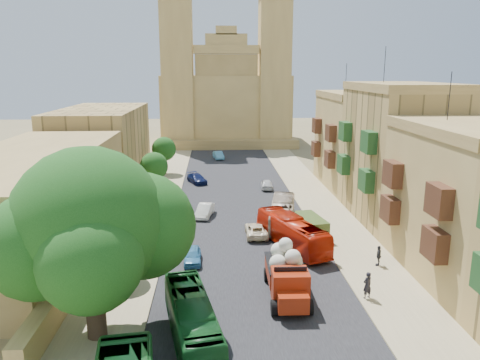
{
  "coord_description": "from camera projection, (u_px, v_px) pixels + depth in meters",
  "views": [
    {
      "loc": [
        -2.67,
        -20.67,
        14.95
      ],
      "look_at": [
        0.0,
        26.0,
        4.0
      ],
      "focal_mm": 35.0,
      "sensor_mm": 36.0,
      "label": 1
    }
  ],
  "objects": [
    {
      "name": "bus_green_north",
      "position": [
        192.0,
        321.0,
        26.17
      ],
      "size": [
        3.93,
        9.54,
        2.59
      ],
      "primitive_type": "imported",
      "rotation": [
        0.0,
        0.0,
        0.19
      ],
      "color": "#185B25",
      "rests_on": "ground"
    },
    {
      "name": "ficus_tree",
      "position": [
        91.0,
        228.0,
        25.53
      ],
      "size": [
        11.09,
        10.2,
        11.09
      ],
      "color": "#3B2A1D",
      "rests_on": "ground"
    },
    {
      "name": "townhouse_b",
      "position": [
        471.0,
        202.0,
        33.94
      ],
      "size": [
        9.0,
        14.0,
        14.9
      ],
      "color": "#AB8B4D",
      "rests_on": "ground"
    },
    {
      "name": "west_building_mid",
      "position": [
        102.0,
        145.0,
        64.28
      ],
      "size": [
        10.0,
        22.0,
        10.0
      ],
      "primitive_type": "cube",
      "color": "tan",
      "rests_on": "ground"
    },
    {
      "name": "olive_pickup",
      "position": [
        310.0,
        227.0,
        43.23
      ],
      "size": [
        2.69,
        4.68,
        1.82
      ],
      "color": "#3D521F",
      "rests_on": "ground"
    },
    {
      "name": "west_wall",
      "position": [
        106.0,
        230.0,
        42.19
      ],
      "size": [
        1.0,
        40.0,
        1.8
      ],
      "primitive_type": "cube",
      "color": "#AB8B4D",
      "rests_on": "ground"
    },
    {
      "name": "car_cream",
      "position": [
        256.0,
        230.0,
        43.23
      ],
      "size": [
        1.97,
        4.24,
        1.18
      ],
      "primitive_type": "imported",
      "rotation": [
        0.0,
        0.0,
        3.14
      ],
      "color": "beige",
      "rests_on": "ground"
    },
    {
      "name": "car_white_b",
      "position": [
        267.0,
        184.0,
        60.5
      ],
      "size": [
        1.74,
        3.77,
        1.25
      ],
      "primitive_type": "imported",
      "rotation": [
        0.0,
        0.0,
        3.07
      ],
      "color": "silver",
      "rests_on": "ground"
    },
    {
      "name": "road_surface",
      "position": [
        238.0,
        206.0,
        52.81
      ],
      "size": [
        14.0,
        140.0,
        0.01
      ],
      "primitive_type": "cube",
      "color": "black",
      "rests_on": "ground"
    },
    {
      "name": "car_white_a",
      "position": [
        205.0,
        210.0,
        49.01
      ],
      "size": [
        2.13,
        4.16,
        1.31
      ],
      "primitive_type": "imported",
      "rotation": [
        0.0,
        0.0,
        -0.2
      ],
      "color": "white",
      "rests_on": "ground"
    },
    {
      "name": "west_building_low",
      "position": [
        31.0,
        202.0,
        39.19
      ],
      "size": [
        10.0,
        28.0,
        8.4
      ],
      "primitive_type": "cube",
      "color": "olive",
      "rests_on": "ground"
    },
    {
      "name": "car_blue_b",
      "position": [
        218.0,
        155.0,
        81.02
      ],
      "size": [
        2.04,
        4.14,
        1.31
      ],
      "primitive_type": "imported",
      "rotation": [
        0.0,
        0.0,
        0.17
      ],
      "color": "#56A6CB",
      "rests_on": "ground"
    },
    {
      "name": "sidewalk_west",
      "position": [
        153.0,
        208.0,
        52.28
      ],
      "size": [
        5.0,
        140.0,
        0.01
      ],
      "primitive_type": "cube",
      "color": "tan",
      "rests_on": "ground"
    },
    {
      "name": "street_tree_d",
      "position": [
        164.0,
        149.0,
        68.92
      ],
      "size": [
        3.56,
        3.56,
        5.47
      ],
      "color": "#3B2A1D",
      "rests_on": "ground"
    },
    {
      "name": "pedestrian_c",
      "position": [
        379.0,
        256.0,
        36.59
      ],
      "size": [
        0.75,
        1.04,
        1.64
      ],
      "primitive_type": "imported",
      "rotation": [
        0.0,
        0.0,
        4.31
      ],
      "color": "#2F2F35",
      "rests_on": "ground"
    },
    {
      "name": "kerb_west",
      "position": [
        176.0,
        207.0,
        52.41
      ],
      "size": [
        0.25,
        140.0,
        0.12
      ],
      "primitive_type": "cube",
      "color": "tan",
      "rests_on": "ground"
    },
    {
      "name": "bus_cream_east",
      "position": [
        282.0,
        213.0,
        45.88
      ],
      "size": [
        3.84,
        9.46,
        2.57
      ],
      "primitive_type": "imported",
      "rotation": [
        0.0,
        0.0,
        2.95
      ],
      "color": "#C2AC94",
      "rests_on": "ground"
    },
    {
      "name": "street_tree_a",
      "position": [
        114.0,
        233.0,
        33.98
      ],
      "size": [
        3.33,
        3.33,
        5.12
      ],
      "color": "#3B2A1D",
      "rests_on": "ground"
    },
    {
      "name": "townhouse_c",
      "position": [
        398.0,
        152.0,
        47.26
      ],
      "size": [
        9.0,
        14.0,
        17.4
      ],
      "color": "tan",
      "rests_on": "ground"
    },
    {
      "name": "car_blue_a",
      "position": [
        193.0,
        256.0,
        37.25
      ],
      "size": [
        1.45,
        3.44,
        1.16
      ],
      "primitive_type": "imported",
      "rotation": [
        0.0,
        0.0,
        0.02
      ],
      "color": "teal",
      "rests_on": "ground"
    },
    {
      "name": "street_tree_b",
      "position": [
        139.0,
        194.0,
        45.7
      ],
      "size": [
        3.1,
        3.1,
        4.76
      ],
      "color": "#3B2A1D",
      "rests_on": "ground"
    },
    {
      "name": "street_tree_c",
      "position": [
        154.0,
        166.0,
        57.28
      ],
      "size": [
        3.43,
        3.43,
        5.27
      ],
      "color": "#3B2A1D",
      "rests_on": "ground"
    },
    {
      "name": "red_truck",
      "position": [
        287.0,
        273.0,
        31.37
      ],
      "size": [
        2.73,
        6.62,
        3.83
      ],
      "color": "#96230B",
      "rests_on": "ground"
    },
    {
      "name": "church",
      "position": [
        226.0,
        97.0,
        97.89
      ],
      "size": [
        28.0,
        22.5,
        36.3
      ],
      "color": "#AB8B4D",
      "rests_on": "ground"
    },
    {
      "name": "kerb_east",
      "position": [
        299.0,
        205.0,
        53.19
      ],
      "size": [
        0.25,
        140.0,
        0.12
      ],
      "primitive_type": "cube",
      "color": "tan",
      "rests_on": "ground"
    },
    {
      "name": "car_dkblue",
      "position": [
        197.0,
        179.0,
        63.65
      ],
      "size": [
        3.28,
        4.63,
        1.25
      ],
      "primitive_type": "imported",
      "rotation": [
        0.0,
        0.0,
        0.4
      ],
      "color": "#0D1643",
      "rests_on": "ground"
    },
    {
      "name": "bus_red_east",
      "position": [
        292.0,
        232.0,
        40.39
      ],
      "size": [
        5.39,
        9.72,
        2.66
      ],
      "primitive_type": "imported",
      "rotation": [
        0.0,
        0.0,
        3.49
      ],
      "color": "red",
      "rests_on": "ground"
    },
    {
      "name": "sidewalk_east",
      "position": [
        321.0,
        205.0,
        53.34
      ],
      "size": [
        5.0,
        140.0,
        0.01
      ],
      "primitive_type": "cube",
      "color": "tan",
      "rests_on": "ground"
    },
    {
      "name": "townhouse_d",
      "position": [
        356.0,
        140.0,
        61.04
      ],
      "size": [
        9.0,
        14.0,
        15.9
      ],
      "color": "#AB8B4D",
      "rests_on": "ground"
    },
    {
      "name": "pedestrian_a",
      "position": [
        367.0,
        285.0,
        31.3
      ],
      "size": [
        0.81,
        0.68,
        1.88
      ],
      "primitive_type": "imported",
      "rotation": [
        0.0,
        0.0,
        3.55
      ],
      "color": "black",
      "rests_on": "ground"
    }
  ]
}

